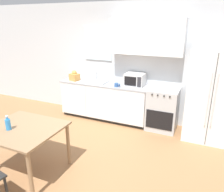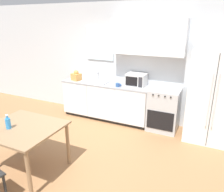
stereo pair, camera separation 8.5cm
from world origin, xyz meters
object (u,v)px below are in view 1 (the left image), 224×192
object	(u,v)px
microwave	(135,80)
dining_table	(23,134)
refrigerator	(211,96)
drink_bottle	(8,124)
coffee_mug	(117,85)
oven_range	(162,109)

from	to	relation	value
microwave	dining_table	bearing A→B (deg)	-111.68
refrigerator	drink_bottle	size ratio (longest dim) A/B	8.06
microwave	drink_bottle	bearing A→B (deg)	-113.37
refrigerator	coffee_mug	bearing A→B (deg)	-176.36
oven_range	dining_table	xyz separation A→B (m)	(-1.64, -2.34, 0.21)
microwave	drink_bottle	distance (m)	2.78
oven_range	drink_bottle	bearing A→B (deg)	-125.79
dining_table	oven_range	bearing A→B (deg)	54.99
coffee_mug	dining_table	distance (m)	2.27
oven_range	microwave	size ratio (longest dim) A/B	2.17
refrigerator	coffee_mug	world-z (taller)	refrigerator
refrigerator	drink_bottle	bearing A→B (deg)	-138.23
refrigerator	oven_range	bearing A→B (deg)	176.85
oven_range	dining_table	size ratio (longest dim) A/B	0.82
microwave	dining_table	world-z (taller)	microwave
coffee_mug	dining_table	world-z (taller)	coffee_mug
microwave	drink_bottle	size ratio (longest dim) A/B	1.89
drink_bottle	coffee_mug	bearing A→B (deg)	71.52
oven_range	refrigerator	xyz separation A→B (m)	(0.92, -0.05, 0.44)
dining_table	drink_bottle	world-z (taller)	drink_bottle
oven_range	refrigerator	size ratio (longest dim) A/B	0.51
refrigerator	dining_table	bearing A→B (deg)	-138.25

